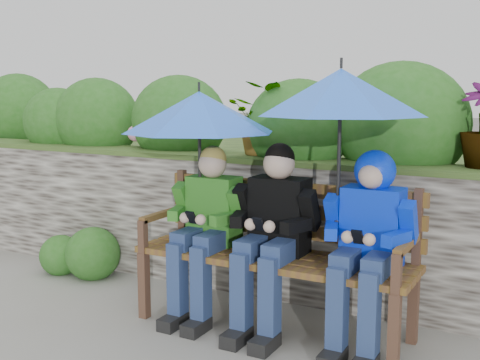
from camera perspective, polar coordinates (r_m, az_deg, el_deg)
The scene contains 8 objects.
ground at distance 4.05m, azimuth -0.70°, elevation -13.61°, with size 60.00×60.00×0.00m, color slate.
garden_backdrop at distance 5.25m, azimuth 8.20°, elevation -1.18°, with size 8.00×2.82×1.84m.
park_bench at distance 3.89m, azimuth 3.58°, elevation -6.14°, with size 1.80×0.53×0.95m.
boy_left at distance 4.01m, azimuth -3.21°, elevation -4.06°, with size 0.51×0.59×1.16m.
boy_middle at distance 3.78m, azimuth 3.10°, elevation -4.62°, with size 0.54×0.62×1.20m.
boy_right at distance 3.57m, azimuth 12.04°, elevation -4.97°, with size 0.52×0.63×1.18m.
umbrella_left at distance 3.99m, azimuth -3.88°, elevation 6.44°, with size 1.02×1.02×0.87m.
umbrella_right at distance 3.55m, azimuth 9.52°, elevation 8.22°, with size 1.00×1.00×0.98m.
Camera 1 is at (1.84, -3.26, 1.54)m, focal length 45.00 mm.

